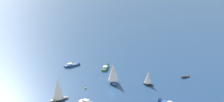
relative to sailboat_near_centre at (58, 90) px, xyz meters
The scene contains 8 objects.
ground_plane 30.44m from the sailboat_near_centre, 33.93° to the right, with size 2000.00×2000.00×0.00m, color navy.
sailboat_near_centre is the anchor object (origin of this frame).
motorboat_far_stbd 51.75m from the sailboat_near_centre, 32.91° to the left, with size 10.98×7.27×3.15m.
motorboat_ahead 79.45m from the sailboat_near_centre, 32.74° to the right, with size 5.20×4.19×1.56m.
motorboat_mid_cluster 52.61m from the sailboat_near_centre, ahead, with size 10.89×6.56×3.09m.
sailboat_outer_ring_b 52.42m from the sailboat_near_centre, 33.20° to the right, with size 3.95×7.07×9.07m.
sailboat_outer_ring_c 36.48m from the sailboat_near_centre, 16.99° to the right, with size 9.77×9.60×13.81m.
marker_buoy 20.23m from the sailboat_near_centre, ahead, with size 1.10×1.10×2.10m.
Camera 1 is at (-128.15, -86.46, 71.00)m, focal length 49.15 mm.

